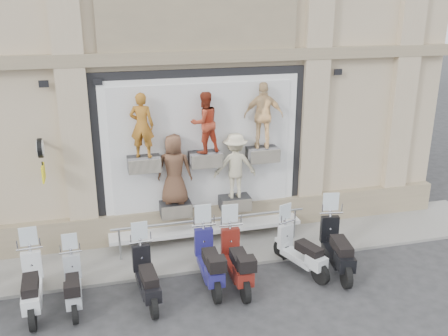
{
  "coord_description": "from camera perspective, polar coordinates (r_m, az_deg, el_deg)",
  "views": [
    {
      "loc": [
        -2.63,
        -9.22,
        6.25
      ],
      "look_at": [
        0.32,
        1.9,
        2.28
      ],
      "focal_mm": 40.0,
      "sensor_mm": 36.0,
      "label": 1
    }
  ],
  "objects": [
    {
      "name": "clock_sign_bracket",
      "position": [
        12.25,
        -20.17,
        1.51
      ],
      "size": [
        0.1,
        0.8,
        1.02
      ],
      "color": "black",
      "rests_on": "ground"
    },
    {
      "name": "scooter_f",
      "position": [
        11.35,
        1.47,
        -9.42
      ],
      "size": [
        0.67,
        2.08,
        1.68
      ],
      "primitive_type": null,
      "rotation": [
        0.0,
        0.0,
        -0.03
      ],
      "color": "maroon",
      "rests_on": "ground"
    },
    {
      "name": "scooter_g",
      "position": [
        12.01,
        8.82,
        -8.39
      ],
      "size": [
        1.13,
        1.95,
        1.52
      ],
      "primitive_type": null,
      "rotation": [
        0.0,
        0.0,
        0.33
      ],
      "color": "#B6BABE",
      "rests_on": "ground"
    },
    {
      "name": "building",
      "position": [
        16.44,
        -5.94,
        18.08
      ],
      "size": [
        14.0,
        8.6,
        12.0
      ],
      "primitive_type": null,
      "color": "tan",
      "rests_on": "ground"
    },
    {
      "name": "scooter_e",
      "position": [
        11.34,
        -1.73,
        -9.44
      ],
      "size": [
        0.66,
        2.08,
        1.68
      ],
      "primitive_type": null,
      "rotation": [
        0.0,
        0.0,
        -0.03
      ],
      "color": "navy",
      "rests_on": "ground"
    },
    {
      "name": "guard_rail",
      "position": [
        12.9,
        -1.5,
        -7.61
      ],
      "size": [
        5.06,
        0.1,
        0.93
      ],
      "primitive_type": null,
      "color": "#9EA0A5",
      "rests_on": "ground"
    },
    {
      "name": "scooter_d",
      "position": [
        10.95,
        -8.9,
        -11.16
      ],
      "size": [
        0.7,
        1.96,
        1.56
      ],
      "primitive_type": null,
      "rotation": [
        0.0,
        0.0,
        0.07
      ],
      "color": "black",
      "rests_on": "ground"
    },
    {
      "name": "scooter_b",
      "position": [
        11.23,
        -21.25,
        -11.4
      ],
      "size": [
        0.68,
        2.0,
        1.61
      ],
      "primitive_type": null,
      "rotation": [
        0.0,
        0.0,
        0.05
      ],
      "color": "silver",
      "rests_on": "ground"
    },
    {
      "name": "sidewalk",
      "position": [
        13.18,
        -1.58,
        -9.07
      ],
      "size": [
        16.0,
        2.2,
        0.08
      ],
      "primitive_type": "cube",
      "color": "gray",
      "rests_on": "ground"
    },
    {
      "name": "shop_vitrine",
      "position": [
        12.87,
        -1.96,
        1.5
      ],
      "size": [
        5.6,
        0.83,
        4.3
      ],
      "color": "black",
      "rests_on": "ground"
    },
    {
      "name": "ground",
      "position": [
        11.45,
        0.93,
        -14.04
      ],
      "size": [
        90.0,
        90.0,
        0.0
      ],
      "primitive_type": "plane",
      "color": "#2A2A2C",
      "rests_on": "ground"
    },
    {
      "name": "scooter_c",
      "position": [
        11.14,
        -16.96,
        -11.71
      ],
      "size": [
        0.56,
        1.76,
        1.41
      ],
      "primitive_type": null,
      "rotation": [
        0.0,
        0.0,
        0.03
      ],
      "color": "#999FA6",
      "rests_on": "ground"
    },
    {
      "name": "scooter_h",
      "position": [
        12.17,
        12.86,
        -7.76
      ],
      "size": [
        0.96,
        2.19,
        1.72
      ],
      "primitive_type": null,
      "rotation": [
        0.0,
        0.0,
        -0.17
      ],
      "color": "black",
      "rests_on": "ground"
    }
  ]
}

